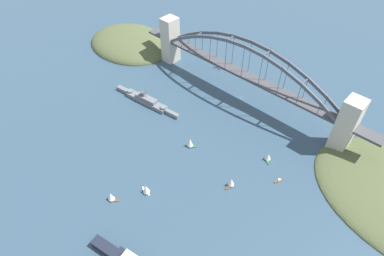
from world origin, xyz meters
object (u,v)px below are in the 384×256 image
at_px(small_boat_2, 268,157).
at_px(small_boat_3, 279,180).
at_px(seaplane_second_in_formation, 220,66).
at_px(small_boat_5, 146,189).
at_px(naval_cruiser, 146,100).
at_px(small_boat_4, 190,142).
at_px(seaplane_taxiing_near_bridge, 307,103).
at_px(small_boat_1, 231,182).
at_px(harbor_arch_bridge, 244,74).
at_px(small_boat_0, 111,197).

relative_size(small_boat_2, small_boat_3, 1.00).
bearing_deg(small_boat_3, seaplane_second_in_formation, -33.94).
bearing_deg(small_boat_5, seaplane_second_in_formation, -68.02).
relative_size(naval_cruiser, small_boat_5, 8.08).
distance_m(small_boat_2, small_boat_4, 71.56).
xyz_separation_m(seaplane_taxiing_near_bridge, seaplane_second_in_formation, (113.45, 9.52, 0.00)).
bearing_deg(small_boat_4, naval_cruiser, -10.46).
distance_m(seaplane_taxiing_near_bridge, small_boat_1, 140.10).
distance_m(small_boat_3, small_boat_5, 111.41).
relative_size(harbor_arch_bridge, small_boat_4, 24.18).
bearing_deg(small_boat_0, small_boat_1, -128.74).
bearing_deg(seaplane_second_in_formation, small_boat_0, 105.87).
height_order(small_boat_3, small_boat_5, small_boat_5).
height_order(harbor_arch_bridge, naval_cruiser, harbor_arch_bridge).
relative_size(seaplane_taxiing_near_bridge, small_boat_3, 1.31).
relative_size(seaplane_taxiing_near_bridge, small_boat_2, 1.31).
relative_size(seaplane_taxiing_near_bridge, small_boat_0, 1.21).
xyz_separation_m(harbor_arch_bridge, small_boat_1, (-65.63, 102.31, -24.86)).
distance_m(harbor_arch_bridge, naval_cruiser, 107.34).
height_order(seaplane_second_in_formation, small_boat_4, small_boat_4).
xyz_separation_m(small_boat_3, small_boat_5, (72.79, 84.25, 4.09)).
bearing_deg(small_boat_0, seaplane_taxiing_near_bridge, -104.19).
bearing_deg(naval_cruiser, small_boat_4, 169.54).
distance_m(naval_cruiser, small_boat_1, 136.27).
relative_size(small_boat_1, small_boat_2, 1.18).
distance_m(harbor_arch_bridge, small_boat_3, 119.70).
xyz_separation_m(small_boat_1, small_boat_3, (-26.59, -31.73, -4.16)).
bearing_deg(small_boat_1, small_boat_3, -129.96).
distance_m(naval_cruiser, small_boat_3, 160.94).
distance_m(small_boat_0, small_boat_5, 28.18).
bearing_deg(small_boat_2, seaplane_second_in_formation, -34.03).
distance_m(harbor_arch_bridge, small_boat_5, 158.02).
xyz_separation_m(seaplane_taxiing_near_bridge, small_boat_1, (-6.56, 139.92, 2.69)).
relative_size(small_boat_0, small_boat_2, 1.09).
bearing_deg(small_boat_0, small_boat_5, -122.30).
relative_size(harbor_arch_bridge, small_boat_0, 29.72).
bearing_deg(small_boat_0, seaplane_second_in_formation, -74.13).
distance_m(naval_cruiser, seaplane_taxiing_near_bridge, 172.41).
xyz_separation_m(small_boat_1, small_boat_2, (-6.33, -45.08, -0.78)).
distance_m(harbor_arch_bridge, small_boat_1, 124.07).
distance_m(small_boat_3, small_boat_4, 85.40).
bearing_deg(small_boat_4, small_boat_3, -164.88).
bearing_deg(small_boat_5, small_boat_2, -118.29).
height_order(small_boat_0, small_boat_5, small_boat_5).
xyz_separation_m(seaplane_second_in_formation, small_boat_0, (-58.76, 206.74, 2.34)).
relative_size(naval_cruiser, small_boat_0, 8.94).
xyz_separation_m(small_boat_0, small_boat_4, (-5.52, -85.83, 0.95)).
height_order(small_boat_0, small_boat_2, small_boat_0).
bearing_deg(small_boat_1, naval_cruiser, -10.13).
relative_size(seaplane_second_in_formation, small_boat_2, 1.22).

